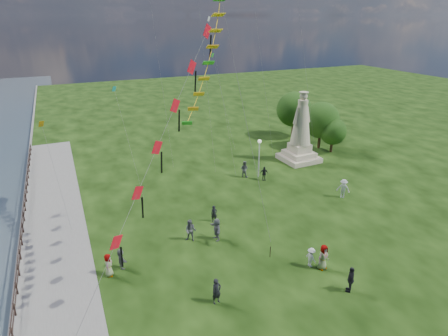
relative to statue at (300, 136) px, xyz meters
name	(u,v)px	position (x,y,z in m)	size (l,w,h in m)	color
waterfront	(38,265)	(-29.15, -9.84, -3.25)	(200.00, 200.00, 1.51)	#2C3943
statue	(300,136)	(0.00, 0.00, 0.00)	(4.31, 4.31, 8.43)	beige
lamppost	(259,150)	(-6.98, -2.39, -0.08)	(0.40, 0.40, 4.31)	silver
tree_row	(310,117)	(5.05, 5.18, 0.61)	(5.21, 11.98, 6.58)	#382314
person_0	(217,291)	(-18.87, -18.59, -2.31)	(0.64, 0.42, 1.75)	black
person_1	(191,231)	(-18.04, -11.41, -2.26)	(0.90, 0.55, 1.85)	#595960
person_2	(311,257)	(-11.35, -17.94, -2.45)	(0.96, 0.49, 1.48)	silver
person_3	(351,279)	(-10.61, -21.11, -2.26)	(1.08, 0.55, 1.84)	black
person_4	(323,257)	(-10.75, -18.50, -2.24)	(0.93, 0.57, 1.90)	#595960
person_5	(121,259)	(-23.64, -12.65, -2.43)	(1.41, 0.61, 1.52)	#595960
person_6	(214,214)	(-15.19, -9.38, -2.44)	(0.55, 0.36, 1.50)	black
person_7	(244,169)	(-8.43, -1.80, -2.26)	(0.90, 0.56, 1.86)	#595960
person_8	(343,188)	(-1.91, -10.23, -2.23)	(1.23, 0.64, 1.91)	silver
person_9	(264,173)	(-6.91, -3.49, -2.40)	(0.93, 0.47, 1.58)	black
person_10	(108,265)	(-24.57, -13.18, -2.34)	(0.83, 0.51, 1.70)	#595960
person_11	(217,229)	(-16.09, -12.05, -2.26)	(1.73, 0.74, 1.86)	#595960
red_kite_train	(165,133)	(-20.34, -14.22, 6.79)	(11.73, 9.35, 16.10)	black
small_kites	(197,32)	(-11.34, 4.32, 11.77)	(29.05, 17.79, 32.32)	#16877F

